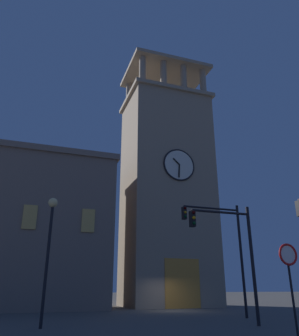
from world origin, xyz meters
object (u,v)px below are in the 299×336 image
street_lamp (50,235)px  traffic_signal_near (223,239)px  clocktower (167,189)px  no_horn_sign (289,263)px  traffic_signal_mid (232,243)px

street_lamp → traffic_signal_near: bearing=-170.8°
clocktower → no_horn_sign: (3.59, 20.43, -8.66)m
no_horn_sign → street_lamp: bearing=-37.1°
traffic_signal_near → no_horn_sign: size_ratio=2.08×
traffic_signal_near → street_lamp: 10.23m
traffic_signal_near → street_lamp: size_ratio=1.15×
clocktower → no_horn_sign: size_ratio=8.87×
traffic_signal_mid → no_horn_sign: 4.20m
clocktower → street_lamp: bearing=51.1°
clocktower → traffic_signal_mid: clocktower is taller
street_lamp → clocktower: bearing=-128.9°
clocktower → traffic_signal_near: size_ratio=4.27×
clocktower → street_lamp: clocktower is taller
traffic_signal_mid → no_horn_sign: (0.30, 4.02, -1.18)m
no_horn_sign → traffic_signal_near: bearing=-105.1°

